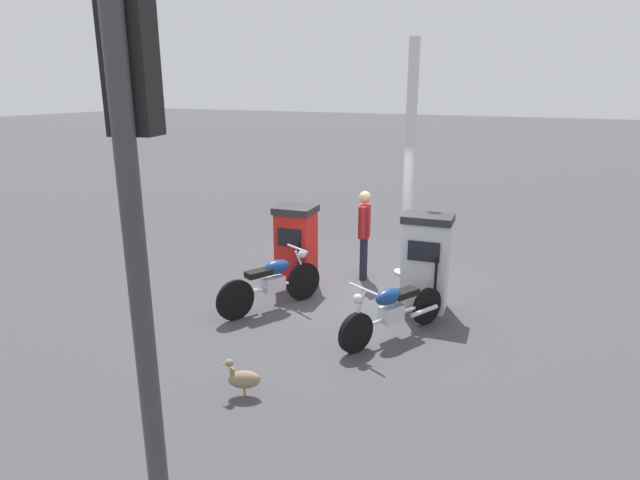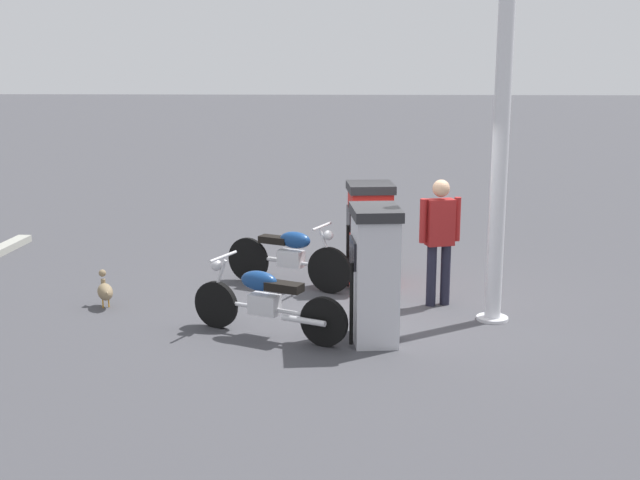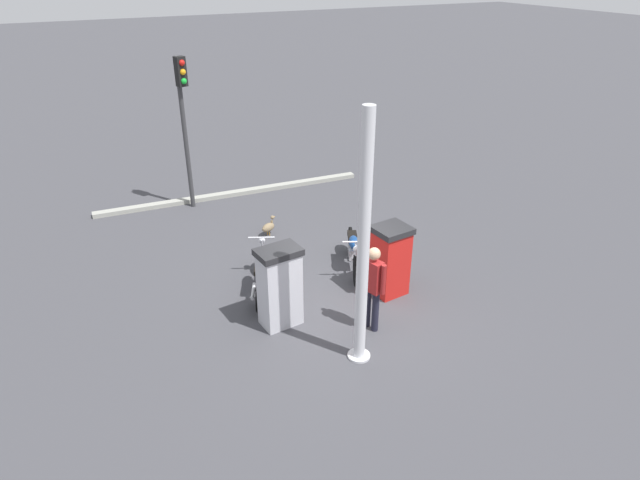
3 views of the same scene
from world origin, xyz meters
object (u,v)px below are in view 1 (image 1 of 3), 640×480
at_px(motorcycle_far_pump, 392,310).
at_px(attendant_person, 364,229).
at_px(canopy_support_pole, 409,166).
at_px(fuel_pump_near, 296,246).
at_px(motorcycle_near_pump, 272,281).
at_px(roadside_traffic_light, 141,243).
at_px(fuel_pump_far, 426,262).
at_px(wandering_duck, 243,378).

height_order(motorcycle_far_pump, attendant_person, attendant_person).
bearing_deg(motorcycle_far_pump, attendant_person, -148.36).
bearing_deg(canopy_support_pole, fuel_pump_near, -46.16).
height_order(fuel_pump_near, motorcycle_near_pump, fuel_pump_near).
relative_size(motorcycle_near_pump, roadside_traffic_light, 0.45).
xyz_separation_m(motorcycle_far_pump, attendant_person, (-2.18, -1.34, 0.54)).
bearing_deg(roadside_traffic_light, motorcycle_near_pump, -155.42).
distance_m(motorcycle_far_pump, roadside_traffic_light, 5.32).
relative_size(motorcycle_far_pump, canopy_support_pole, 0.43).
distance_m(fuel_pump_near, motorcycle_far_pump, 2.66).
bearing_deg(fuel_pump_far, motorcycle_near_pump, -62.80).
relative_size(fuel_pump_near, motorcycle_near_pump, 0.82).
bearing_deg(wandering_duck, canopy_support_pole, 176.08).
xyz_separation_m(wandering_duck, roadside_traffic_light, (2.54, 1.20, 2.51)).
height_order(fuel_pump_near, wandering_duck, fuel_pump_near).
height_order(wandering_duck, canopy_support_pole, canopy_support_pole).
bearing_deg(attendant_person, motorcycle_near_pump, -20.99).
height_order(attendant_person, roadside_traffic_light, roadside_traffic_light).
height_order(attendant_person, wandering_duck, attendant_person).
xyz_separation_m(attendant_person, canopy_support_pole, (-0.63, 0.62, 1.15)).
relative_size(attendant_person, roadside_traffic_light, 0.42).
bearing_deg(wandering_duck, motorcycle_far_pump, 154.60).
relative_size(fuel_pump_far, motorcycle_far_pump, 0.84).
bearing_deg(wandering_duck, roadside_traffic_light, 25.19).
height_order(fuel_pump_far, canopy_support_pole, canopy_support_pole).
relative_size(fuel_pump_near, attendant_person, 0.88).
relative_size(fuel_pump_near, roadside_traffic_light, 0.37).
relative_size(motorcycle_near_pump, wandering_duck, 3.81).
relative_size(fuel_pump_far, roadside_traffic_light, 0.40).
bearing_deg(fuel_pump_far, roadside_traffic_light, 0.21).
bearing_deg(fuel_pump_far, canopy_support_pole, -151.54).
bearing_deg(roadside_traffic_light, wandering_duck, -154.81).
relative_size(fuel_pump_near, canopy_support_pole, 0.34).
xyz_separation_m(attendant_person, roadside_traffic_light, (6.97, 1.47, 1.76)).
bearing_deg(fuel_pump_far, wandering_duck, -18.39).
relative_size(motorcycle_near_pump, motorcycle_far_pump, 0.96).
height_order(fuel_pump_near, canopy_support_pole, canopy_support_pole).
xyz_separation_m(motorcycle_near_pump, motorcycle_far_pump, (0.13, 2.13, -0.04)).
height_order(motorcycle_near_pump, roadside_traffic_light, roadside_traffic_light).
relative_size(wandering_duck, canopy_support_pole, 0.11).
height_order(fuel_pump_near, motorcycle_far_pump, fuel_pump_near).
bearing_deg(fuel_pump_far, attendant_person, -121.80).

